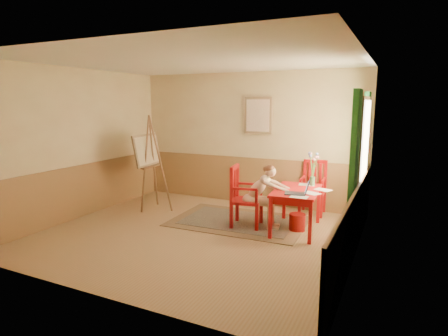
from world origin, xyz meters
The scene contains 14 objects.
room centered at (0.00, 0.00, 1.40)m, with size 5.04×4.54×2.84m.
wainscot centered at (0.00, 0.80, 0.50)m, with size 5.00×4.50×1.00m.
window centered at (2.42, 1.10, 1.35)m, with size 0.12×2.01×2.20m.
wall_portrait centered at (0.25, 2.20, 1.90)m, with size 0.60×0.05×0.76m.
rug centered at (0.38, 0.91, 0.01)m, with size 2.45×1.68×0.02m.
table centered at (1.45, 0.88, 0.63)m, with size 0.82×1.26×0.72m.
chair_left centered at (0.56, 0.70, 0.54)m, with size 0.57×0.56×1.09m.
chair_back centered at (1.49, 2.03, 0.52)m, with size 0.48×0.50×1.05m.
figure centered at (0.87, 0.75, 0.62)m, with size 0.86×0.43×1.12m.
laptop centered at (1.57, 0.57, 0.77)m, with size 0.43×0.31×0.23m.
papers centered at (1.68, 0.87, 0.72)m, with size 0.65×1.13×0.00m.
vase centered at (1.61, 1.31, 0.99)m, with size 0.21×0.30×0.60m.
wastebasket centered at (1.48, 0.89, 0.15)m, with size 0.27×0.27×0.29m, color #B6120D.
easel centered at (-1.62, 0.92, 1.14)m, with size 0.67×0.86×1.93m.
Camera 1 is at (2.98, -5.17, 2.16)m, focal length 29.89 mm.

